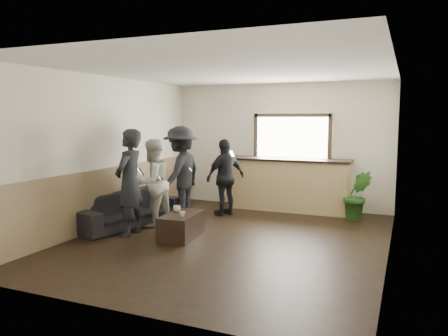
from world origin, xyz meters
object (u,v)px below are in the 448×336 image
at_px(cup_a, 177,208).
at_px(person_d, 226,177).
at_px(potted_plant, 357,195).
at_px(person_c, 181,173).
at_px(bar_counter, 288,181).
at_px(cup_b, 182,214).
at_px(person_b, 152,183).
at_px(person_a, 130,183).
at_px(sofa, 127,209).
at_px(coffee_table, 181,226).

distance_m(cup_a, person_d, 1.81).
xyz_separation_m(potted_plant, person_c, (-3.28, -1.30, 0.44)).
height_order(bar_counter, potted_plant, bar_counter).
bearing_deg(cup_b, cup_a, 131.15).
bearing_deg(cup_b, person_b, 144.90).
bearing_deg(person_a, sofa, -146.14).
distance_m(coffee_table, cup_a, 0.34).
bearing_deg(coffee_table, person_c, 118.49).
bearing_deg(potted_plant, person_a, -142.16).
distance_m(sofa, person_b, 0.70).
relative_size(bar_counter, person_a, 1.46).
distance_m(person_c, person_d, 0.97).
bearing_deg(potted_plant, cup_a, -139.25).
bearing_deg(coffee_table, person_a, -168.35).
bearing_deg(potted_plant, coffee_table, -135.73).
distance_m(cup_a, potted_plant, 3.66).
distance_m(bar_counter, cup_a, 3.04).
bearing_deg(person_d, cup_b, 32.91).
bearing_deg(cup_a, bar_counter, 65.38).
relative_size(sofa, coffee_table, 2.33).
bearing_deg(cup_b, person_d, 92.85).
xyz_separation_m(sofa, person_b, (0.45, 0.19, 0.51)).
height_order(cup_b, potted_plant, potted_plant).
xyz_separation_m(potted_plant, person_b, (-3.51, -2.00, 0.32)).
xyz_separation_m(coffee_table, person_c, (-0.67, 1.24, 0.73)).
height_order(person_a, person_c, person_c).
height_order(coffee_table, cup_b, cup_b).
relative_size(coffee_table, cup_b, 10.15).
bearing_deg(cup_a, person_d, 84.21).
distance_m(cup_b, person_b, 1.30).
distance_m(potted_plant, person_d, 2.68).
xyz_separation_m(sofa, person_c, (0.68, 0.90, 0.62)).
xyz_separation_m(bar_counter, sofa, (-2.45, -2.57, -0.33)).
bearing_deg(cup_a, sofa, 170.57).
xyz_separation_m(cup_a, person_a, (-0.73, -0.34, 0.46)).
relative_size(potted_plant, person_c, 0.53).
distance_m(cup_a, person_b, 0.91).
bearing_deg(person_a, person_b, 173.62).
relative_size(person_a, person_c, 0.99).
xyz_separation_m(coffee_table, person_a, (-0.90, -0.19, 0.72)).
bearing_deg(person_d, person_a, 6.60).
bearing_deg(person_b, potted_plant, 135.31).
bearing_deg(coffee_table, cup_a, 138.63).
height_order(bar_counter, person_d, bar_counter).
distance_m(sofa, person_a, 0.92).
bearing_deg(bar_counter, person_b, -130.13).
bearing_deg(person_b, person_a, 15.63).
height_order(coffee_table, person_a, person_a).
xyz_separation_m(cup_b, person_c, (-0.79, 1.42, 0.48)).
bearing_deg(sofa, person_c, -21.95).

